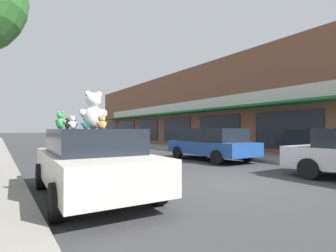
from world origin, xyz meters
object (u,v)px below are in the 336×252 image
plush_art_car (92,161)px  teddy_bear_red (99,124)px  teddy_bear_cream (73,123)px  teddy_bear_blue (74,123)px  teddy_bear_green (60,120)px  teddy_bear_giant (93,111)px  teddy_bear_black (67,124)px  parked_car_far_center (211,143)px  teddy_bear_brown (100,123)px  teddy_bear_purple (103,125)px  teddy_bear_teal (86,122)px  teddy_bear_yellow (102,123)px

plush_art_car → teddy_bear_red: (0.41, 0.77, 0.79)m
teddy_bear_cream → teddy_bear_blue: size_ratio=0.87×
plush_art_car → teddy_bear_green: 1.09m
teddy_bear_giant → teddy_bear_black: (-0.33, 0.98, -0.27)m
plush_art_car → parked_car_far_center: size_ratio=0.97×
teddy_bear_brown → parked_car_far_center: 8.21m
teddy_bear_brown → parked_car_far_center: teddy_bear_brown is taller
teddy_bear_red → teddy_bear_black: (-0.70, 0.27, 0.02)m
teddy_bear_cream → parked_car_far_center: 7.80m
plush_art_car → teddy_bear_red: teddy_bear_red is taller
teddy_bear_purple → teddy_bear_black: bearing=-6.1°
teddy_bear_cream → teddy_bear_blue: bearing=-132.2°
teddy_bear_brown → plush_art_car: bearing=-123.2°
teddy_bear_blue → teddy_bear_purple: (0.67, -0.14, -0.05)m
teddy_bear_red → teddy_bear_brown: size_ratio=1.01×
teddy_bear_red → teddy_bear_blue: teddy_bear_blue is taller
teddy_bear_teal → teddy_bear_green: bearing=58.9°
teddy_bear_black → teddy_bear_purple: 0.84m
teddy_bear_purple → parked_car_far_center: size_ratio=0.05×
teddy_bear_teal → teddy_bear_giant: bearing=94.1°
plush_art_car → teddy_bear_teal: bearing=86.5°
teddy_bear_blue → teddy_bear_black: size_ratio=1.19×
parked_car_far_center → teddy_bear_purple: bearing=-155.7°
teddy_bear_cream → teddy_bear_red: teddy_bear_cream is taller
teddy_bear_yellow → teddy_bear_black: teddy_bear_yellow is taller
teddy_bear_green → teddy_bear_purple: (1.17, 0.89, -0.06)m
teddy_bear_red → parked_car_far_center: teddy_bear_red is taller
plush_art_car → teddy_bear_blue: teddy_bear_blue is taller
teddy_bear_cream → teddy_bear_black: bearing=-122.4°
teddy_bear_green → teddy_bear_black: teddy_bear_green is taller
teddy_bear_teal → teddy_bear_purple: size_ratio=1.49×
teddy_bear_yellow → teddy_bear_purple: 1.09m
teddy_bear_blue → teddy_bear_purple: size_ratio=1.42×
teddy_bear_red → parked_car_far_center: size_ratio=0.05×
teddy_bear_red → teddy_bear_teal: bearing=-55.7°
teddy_bear_green → parked_car_far_center: 8.17m
plush_art_car → teddy_bear_yellow: teddy_bear_yellow is taller
teddy_bear_red → teddy_bear_black: 0.75m
teddy_bear_green → teddy_bear_purple: bearing=-89.6°
teddy_bear_brown → teddy_bear_green: bearing=-85.4°
teddy_bear_yellow → teddy_bear_brown: bearing=56.6°
teddy_bear_red → teddy_bear_purple: 0.09m
teddy_bear_red → teddy_bear_brown: 1.92m
teddy_bear_teal → parked_car_far_center: size_ratio=0.08×
teddy_bear_red → teddy_bear_teal: (-0.32, 0.04, 0.05)m
teddy_bear_giant → teddy_bear_red: teddy_bear_giant is taller
teddy_bear_teal → plush_art_car: bearing=91.8°
teddy_bear_giant → teddy_bear_purple: teddy_bear_giant is taller
plush_art_car → teddy_bear_green: bearing=-167.0°
teddy_bear_green → teddy_bear_black: size_ratio=1.29×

